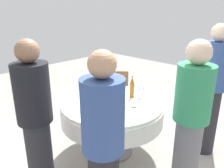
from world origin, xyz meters
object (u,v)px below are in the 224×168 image
object	(u,v)px
person_mid	(103,146)
bottle_amber_inner	(105,87)
bottle_amber_far	(111,90)
person_far	(190,121)
wine_glass_mid	(114,105)
plate_rear	(87,95)
person_outer	(36,119)
chair_near	(117,88)
dining_table	(112,113)
person_inner	(212,89)
plate_north	(134,107)
plate_front	(113,89)
bottle_clear_outer	(108,94)
bottle_amber_mid	(132,88)
wine_glass_left	(141,89)

from	to	relation	value
person_mid	bottle_amber_inner	bearing A→B (deg)	-85.19
bottle_amber_far	person_far	xyz separation A→B (m)	(-0.07, -1.12, -0.01)
wine_glass_mid	plate_rear	size ratio (longest dim) A/B	0.68
bottle_amber_inner	person_far	distance (m)	1.33
bottle_amber_inner	plate_rear	bearing A→B (deg)	140.53
plate_rear	person_outer	xyz separation A→B (m)	(-0.96, -0.36, 0.12)
wine_glass_mid	chair_near	size ratio (longest dim) A/B	0.17
dining_table	person_inner	xyz separation A→B (m)	(0.91, -0.90, 0.32)
plate_north	person_outer	distance (m)	1.16
person_outer	person_mid	distance (m)	0.81
bottle_amber_inner	wine_glass_mid	distance (m)	0.59
plate_rear	person_inner	size ratio (longest dim) A/B	0.13
plate_front	person_mid	world-z (taller)	person_mid
person_outer	person_mid	xyz separation A→B (m)	(0.16, -0.79, -0.01)
person_outer	person_mid	size ratio (longest dim) A/B	1.01
bottle_amber_inner	person_inner	world-z (taller)	person_inner
person_mid	chair_near	bearing A→B (deg)	-90.48
bottle_amber_inner	person_outer	world-z (taller)	person_outer
bottle_clear_outer	plate_front	bearing A→B (deg)	36.77
dining_table	bottle_amber_far	distance (m)	0.30
wine_glass_mid	bottle_amber_inner	bearing A→B (deg)	55.81
dining_table	wine_glass_mid	size ratio (longest dim) A/B	8.79
bottle_amber_far	chair_near	xyz separation A→B (m)	(0.82, 0.66, -0.37)
bottle_amber_mid	person_mid	world-z (taller)	person_mid
plate_front	chair_near	world-z (taller)	chair_near
bottle_amber_mid	wine_glass_mid	xyz separation A→B (m)	(-0.52, -0.15, -0.03)
person_far	person_outer	world-z (taller)	person_far
wine_glass_left	plate_north	size ratio (longest dim) A/B	0.75
bottle_clear_outer	bottle_amber_far	bearing A→B (deg)	28.90
plate_rear	wine_glass_mid	bearing A→B (deg)	-102.83
bottle_clear_outer	wine_glass_mid	xyz separation A→B (m)	(-0.12, -0.21, -0.03)
person_outer	chair_near	world-z (taller)	person_outer
person_mid	dining_table	bearing A→B (deg)	-90.00
dining_table	plate_north	size ratio (longest dim) A/B	5.97
bottle_amber_far	person_far	size ratio (longest dim) A/B	0.19
dining_table	person_mid	xyz separation A→B (m)	(-0.87, -0.74, 0.27)
plate_north	bottle_clear_outer	bearing A→B (deg)	119.68
dining_table	plate_north	bearing A→B (deg)	-77.56
bottle_clear_outer	bottle_amber_mid	xyz separation A→B (m)	(0.39, -0.06, 0.00)
wine_glass_left	person_inner	world-z (taller)	person_inner
bottle_amber_inner	wine_glass_left	distance (m)	0.50
plate_front	person_far	size ratio (longest dim) A/B	0.16
plate_rear	person_outer	distance (m)	1.03
person_mid	chair_near	size ratio (longest dim) A/B	1.88
person_inner	person_mid	xyz separation A→B (m)	(-1.77, 0.16, -0.05)
dining_table	person_outer	size ratio (longest dim) A/B	0.81
wine_glass_mid	wine_glass_left	distance (m)	0.62
chair_near	plate_front	bearing A→B (deg)	-91.45
dining_table	chair_near	world-z (taller)	chair_near
wine_glass_left	chair_near	bearing A→B (deg)	61.96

